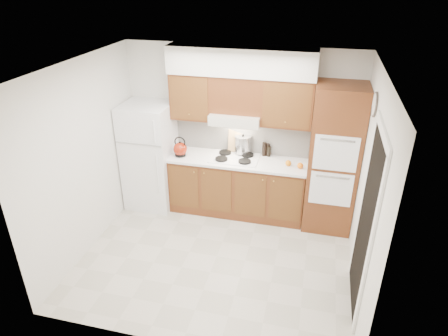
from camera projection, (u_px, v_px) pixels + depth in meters
The scene contains 26 objects.
floor at pixel (217, 256), 5.53m from camera, with size 3.60×3.60×0.00m, color #BBB3A3.
ceiling at pixel (215, 68), 4.35m from camera, with size 3.60×3.60×0.00m, color white.
wall_back at pixel (240, 130), 6.24m from camera, with size 3.60×0.02×2.60m, color silver.
wall_left at pixel (86, 158), 5.32m from camera, with size 0.02×3.00×2.60m, color silver.
wall_right at pixel (368, 191), 4.56m from camera, with size 0.02×3.00×2.60m, color silver.
fridge at pixel (150, 156), 6.43m from camera, with size 0.75×0.72×1.72m, color white.
base_cabinets at pixel (237, 187), 6.36m from camera, with size 2.11×0.60×0.90m, color brown.
countertop at pixel (237, 160), 6.14m from camera, with size 2.13×0.62×0.04m, color white.
backsplash at pixel (242, 135), 6.26m from camera, with size 2.11×0.03×0.56m, color white.
oven_cabinet at pixel (333, 160), 5.74m from camera, with size 0.70×0.65×2.20m, color brown.
upper_cab_left at pixel (192, 96), 6.00m from camera, with size 0.63×0.33×0.70m, color brown.
upper_cab_right at pixel (288, 103), 5.70m from camera, with size 0.73×0.33×0.70m, color brown.
range_hood at pixel (236, 118), 5.93m from camera, with size 0.75×0.45×0.15m, color silver.
upper_cab_over_hood at pixel (237, 94), 5.82m from camera, with size 0.75×0.33×0.55m, color brown.
soffit at pixel (241, 61), 5.58m from camera, with size 2.13×0.36×0.40m, color silver.
cooktop at pixel (235, 158), 6.15m from camera, with size 0.74×0.50×0.01m, color white.
doorway at pixel (365, 226), 4.37m from camera, with size 0.02×0.90×2.10m, color black.
wall_clock at pixel (375, 104), 4.65m from camera, with size 0.30×0.30×0.02m, color #3F3833.
kettle at pixel (180, 149), 6.19m from camera, with size 0.21×0.21×0.21m, color maroon.
cutting_board at pixel (237, 140), 6.28m from camera, with size 0.27×0.02×0.36m, color tan.
stock_pot at pixel (243, 144), 6.24m from camera, with size 0.26×0.26×0.27m, color #A9AAAE.
condiment_a at pixel (264, 149), 6.20m from camera, with size 0.06×0.06×0.22m, color black.
condiment_b at pixel (268, 150), 6.21m from camera, with size 0.06×0.06×0.20m, color black.
condiment_c at pixel (269, 151), 6.19m from camera, with size 0.06×0.06×0.17m, color black.
orange_near at pixel (300, 166), 5.84m from camera, with size 0.09×0.09×0.09m, color orange.
orange_far at pixel (288, 163), 5.91m from camera, with size 0.09×0.09×0.09m, color orange.
Camera 1 is at (1.14, -4.23, 3.60)m, focal length 32.00 mm.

